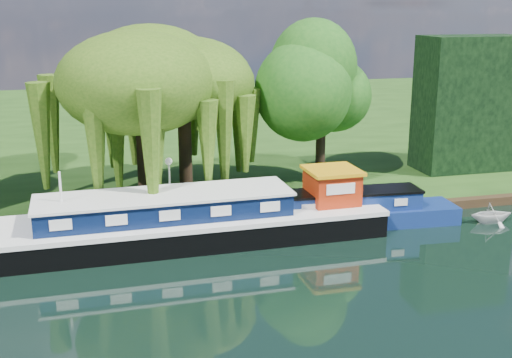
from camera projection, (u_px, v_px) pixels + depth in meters
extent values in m
plane|color=black|center=(194.00, 312.00, 22.04)|extent=(120.00, 120.00, 0.00)
cube|color=#1C3E11|center=(130.00, 127.00, 53.73)|extent=(120.00, 52.00, 0.45)
cube|color=black|center=(188.00, 232.00, 28.55)|extent=(17.65, 4.28, 1.17)
cube|color=silver|center=(188.00, 217.00, 28.37)|extent=(17.75, 4.36, 0.21)
cube|color=#091638|center=(165.00, 206.00, 27.96)|extent=(10.95, 3.05, 0.93)
cube|color=silver|center=(165.00, 195.00, 27.82)|extent=(11.15, 3.24, 0.12)
cube|color=#9F250B|center=(332.00, 187.00, 29.93)|extent=(2.19, 2.19, 1.46)
cube|color=orange|center=(332.00, 170.00, 29.71)|extent=(2.44, 2.44, 0.16)
cylinder|color=silver|center=(61.00, 199.00, 26.65)|extent=(0.10, 0.10, 2.34)
cube|color=navy|center=(326.00, 220.00, 30.38)|extent=(12.92, 2.89, 0.96)
cube|color=navy|center=(327.00, 202.00, 30.15)|extent=(9.05, 2.13, 0.80)
cube|color=black|center=(327.00, 193.00, 30.03)|extent=(9.16, 2.25, 0.11)
cube|color=silver|center=(260.00, 211.00, 28.74)|extent=(0.64, 0.09, 0.34)
cube|color=silver|center=(309.00, 208.00, 29.15)|extent=(0.64, 0.09, 0.34)
cube|color=silver|center=(355.00, 205.00, 29.57)|extent=(0.64, 0.09, 0.34)
cube|color=silver|center=(401.00, 202.00, 29.98)|extent=(0.64, 0.09, 0.34)
imported|color=silver|center=(491.00, 223.00, 31.06)|extent=(2.20, 1.93, 1.10)
cylinder|color=black|center=(144.00, 153.00, 32.47)|extent=(0.65, 0.65, 4.98)
ellipsoid|color=#2B4F11|center=(140.00, 82.00, 31.52)|extent=(6.95, 6.95, 4.49)
cylinder|color=black|center=(185.00, 153.00, 33.72)|extent=(0.62, 0.62, 4.39)
ellipsoid|color=#2B4F11|center=(183.00, 93.00, 32.88)|extent=(6.00, 6.00, 3.88)
cylinder|color=black|center=(321.00, 131.00, 35.64)|extent=(0.58, 0.58, 5.94)
ellipsoid|color=#194F13|center=(322.00, 87.00, 35.00)|extent=(4.75, 4.75, 4.75)
cube|color=black|center=(468.00, 103.00, 38.51)|extent=(6.00, 3.00, 8.00)
cylinder|color=silver|center=(170.00, 187.00, 31.55)|extent=(0.10, 0.10, 2.20)
sphere|color=white|center=(169.00, 161.00, 31.22)|extent=(0.36, 0.36, 0.36)
cylinder|color=silver|center=(75.00, 219.00, 28.67)|extent=(0.16, 0.16, 1.00)
cylinder|color=silver|center=(228.00, 207.00, 30.35)|extent=(0.16, 0.16, 1.00)
cylinder|color=silver|center=(346.00, 198.00, 31.80)|extent=(0.16, 0.16, 1.00)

